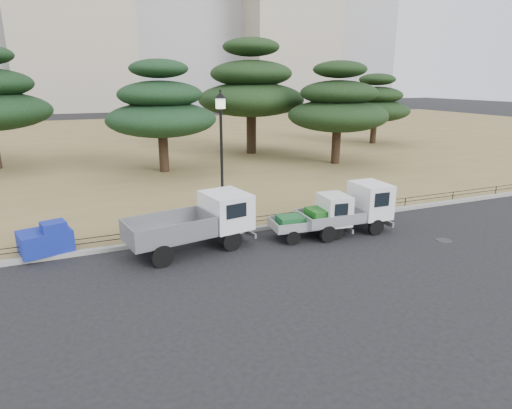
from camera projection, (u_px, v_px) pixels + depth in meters
name	position (u px, v px, depth m)	size (l,w,h in m)	color
ground	(277.00, 254.00, 15.08)	(220.00, 220.00, 0.00)	black
lawn	(146.00, 142.00, 42.24)	(120.00, 56.00, 0.15)	olive
curb	(250.00, 229.00, 17.37)	(120.00, 0.25, 0.16)	gray
truck_large	(197.00, 221.00, 15.28)	(4.69, 2.52, 1.94)	black
truck_kei_front	(316.00, 217.00, 16.63)	(3.16, 1.55, 1.62)	black
truck_kei_rear	(351.00, 209.00, 17.12)	(3.70, 1.65, 1.93)	black
street_lamp	(221.00, 139.00, 16.22)	(0.48, 0.48, 5.35)	black
pipe_fence	(249.00, 220.00, 17.40)	(38.00, 0.04, 0.40)	black
tarp_pile	(46.00, 240.00, 14.84)	(1.91, 1.60, 1.10)	#1426A2
manhole	(444.00, 240.00, 16.38)	(0.60, 0.60, 0.01)	#2D2D30
pine_center_left	(161.00, 108.00, 26.97)	(6.93, 6.93, 7.04)	black
pine_center_right	(251.00, 88.00, 33.77)	(8.43, 8.43, 8.95)	black
pine_east_near	(338.00, 105.00, 29.74)	(7.00, 7.00, 7.07)	black
pine_east_far	(375.00, 104.00, 39.69)	(6.35, 6.35, 6.38)	black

